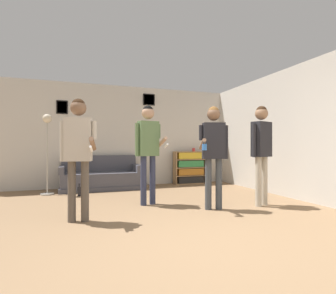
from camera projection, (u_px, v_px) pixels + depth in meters
ground_plane at (224, 250)px, 2.67m from camera, size 20.00×20.00×0.00m
wall_back at (132, 136)px, 7.18m from camera, size 7.84×0.08×2.70m
wall_right at (276, 134)px, 5.81m from camera, size 0.06×7.14×2.70m
couch at (101, 178)px, 6.50m from camera, size 1.91×0.80×0.83m
bookshelf at (190, 168)px, 7.51m from camera, size 0.93×0.30×0.92m
floor_lamp at (47, 139)px, 5.76m from camera, size 0.28×0.28×1.78m
person_player_foreground_left at (78, 145)px, 3.69m from camera, size 0.49×0.52×1.74m
person_player_foreground_center at (148, 143)px, 4.77m from camera, size 0.54×0.46×1.81m
person_watcher_holding_cup at (214, 146)px, 4.41m from camera, size 0.56×0.40×1.74m
person_spectator_near_bookshelf at (261, 144)px, 4.69m from camera, size 0.48×0.30×1.79m
bottle_on_floor at (79, 191)px, 5.60m from camera, size 0.07×0.07×0.27m
drinking_cup at (194, 150)px, 7.55m from camera, size 0.08×0.08×0.10m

